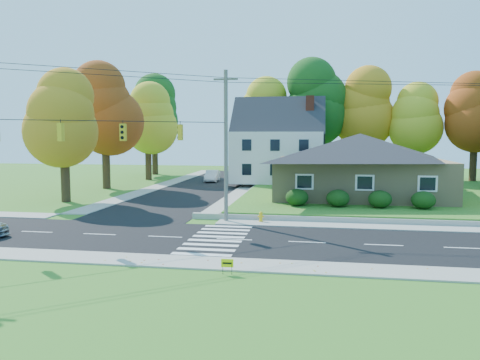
# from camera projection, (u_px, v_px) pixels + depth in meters

# --- Properties ---
(ground) EXTENTS (120.00, 120.00, 0.00)m
(ground) POSITION_uv_depth(u_px,v_px,m) (234.00, 240.00, 25.93)
(ground) COLOR #3D7923
(road_main) EXTENTS (90.00, 8.00, 0.02)m
(road_main) POSITION_uv_depth(u_px,v_px,m) (234.00, 240.00, 25.93)
(road_main) COLOR black
(road_main) RESTS_ON ground
(road_cross) EXTENTS (8.00, 44.00, 0.02)m
(road_cross) POSITION_uv_depth(u_px,v_px,m) (206.00, 186.00, 52.77)
(road_cross) COLOR black
(road_cross) RESTS_ON ground
(sidewalk_north) EXTENTS (90.00, 2.00, 0.08)m
(sidewalk_north) POSITION_uv_depth(u_px,v_px,m) (248.00, 222.00, 30.84)
(sidewalk_north) COLOR #9C9A90
(sidewalk_north) RESTS_ON ground
(sidewalk_south) EXTENTS (90.00, 2.00, 0.08)m
(sidewalk_south) POSITION_uv_depth(u_px,v_px,m) (215.00, 263.00, 21.02)
(sidewalk_south) COLOR #9C9A90
(sidewalk_south) RESTS_ON ground
(lawn) EXTENTS (30.00, 30.00, 0.50)m
(lawn) POSITION_uv_depth(u_px,v_px,m) (408.00, 193.00, 44.37)
(lawn) COLOR #3D7923
(lawn) RESTS_ON ground
(ranch_house) EXTENTS (14.60, 10.60, 5.40)m
(ranch_house) POSITION_uv_depth(u_px,v_px,m) (359.00, 164.00, 39.99)
(ranch_house) COLOR tan
(ranch_house) RESTS_ON lawn
(colonial_house) EXTENTS (10.40, 8.40, 9.60)m
(colonial_house) POSITION_uv_depth(u_px,v_px,m) (279.00, 145.00, 52.96)
(colonial_house) COLOR silver
(colonial_house) RESTS_ON lawn
(hedge_row) EXTENTS (10.70, 1.70, 1.27)m
(hedge_row) POSITION_uv_depth(u_px,v_px,m) (359.00, 199.00, 34.20)
(hedge_row) COLOR #163A10
(hedge_row) RESTS_ON lawn
(traffic_infrastructure) EXTENTS (38.10, 10.66, 10.00)m
(traffic_infrastructure) POSITION_uv_depth(u_px,v_px,m) (236.00, 146.00, 26.78)
(traffic_infrastructure) COLOR #666059
(traffic_infrastructure) RESTS_ON ground
(tree_lot_0) EXTENTS (6.72, 6.72, 12.51)m
(tree_lot_0) POSITION_uv_depth(u_px,v_px,m) (267.00, 115.00, 58.82)
(tree_lot_0) COLOR #3F2A19
(tree_lot_0) RESTS_ON lawn
(tree_lot_1) EXTENTS (7.84, 7.84, 14.60)m
(tree_lot_1) POSITION_uv_depth(u_px,v_px,m) (315.00, 103.00, 56.72)
(tree_lot_1) COLOR #3F2A19
(tree_lot_1) RESTS_ON lawn
(tree_lot_2) EXTENTS (7.28, 7.28, 13.56)m
(tree_lot_2) POSITION_uv_depth(u_px,v_px,m) (365.00, 108.00, 56.77)
(tree_lot_2) COLOR #3F2A19
(tree_lot_2) RESTS_ON lawn
(tree_lot_3) EXTENTS (6.16, 6.16, 11.47)m
(tree_lot_3) POSITION_uv_depth(u_px,v_px,m) (418.00, 119.00, 54.93)
(tree_lot_3) COLOR #3F2A19
(tree_lot_3) RESTS_ON lawn
(tree_lot_4) EXTENTS (6.72, 6.72, 12.51)m
(tree_lot_4) POSITION_uv_depth(u_px,v_px,m) (476.00, 112.00, 52.89)
(tree_lot_4) COLOR #3F2A19
(tree_lot_4) RESTS_ON lawn
(tree_west_0) EXTENTS (6.16, 6.16, 11.47)m
(tree_west_0) POSITION_uv_depth(u_px,v_px,m) (63.00, 119.00, 39.82)
(tree_west_0) COLOR #3F2A19
(tree_west_0) RESTS_ON ground
(tree_west_1) EXTENTS (7.28, 7.28, 13.56)m
(tree_west_1) POSITION_uv_depth(u_px,v_px,m) (105.00, 109.00, 49.68)
(tree_west_1) COLOR #3F2A19
(tree_west_1) RESTS_ON ground
(tree_west_2) EXTENTS (6.72, 6.72, 12.51)m
(tree_west_2) POSITION_uv_depth(u_px,v_px,m) (148.00, 119.00, 59.39)
(tree_west_2) COLOR #3F2A19
(tree_west_2) RESTS_ON ground
(tree_west_3) EXTENTS (7.84, 7.84, 14.60)m
(tree_west_3) POSITION_uv_depth(u_px,v_px,m) (154.00, 111.00, 67.44)
(tree_west_3) COLOR #3F2A19
(tree_west_3) RESTS_ON ground
(white_car) EXTENTS (1.87, 4.37, 1.40)m
(white_car) POSITION_uv_depth(u_px,v_px,m) (212.00, 176.00, 57.62)
(white_car) COLOR silver
(white_car) RESTS_ON road_cross
(fire_hydrant) EXTENTS (0.42, 0.33, 0.74)m
(fire_hydrant) POSITION_uv_depth(u_px,v_px,m) (261.00, 217.00, 30.95)
(fire_hydrant) COLOR gold
(fire_hydrant) RESTS_ON ground
(yard_sign) EXTENTS (0.52, 0.06, 0.65)m
(yard_sign) POSITION_uv_depth(u_px,v_px,m) (227.00, 263.00, 19.49)
(yard_sign) COLOR black
(yard_sign) RESTS_ON ground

